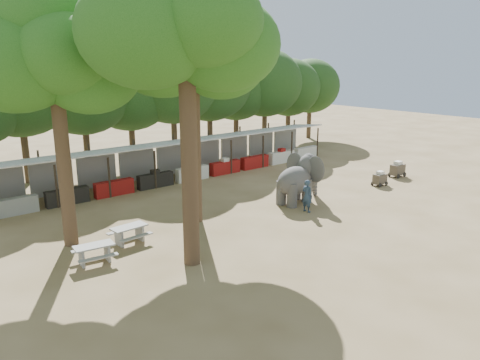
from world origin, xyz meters
TOP-DOWN VIEW (x-y plane):
  - ground at (0.00, 0.00)m, footprint 100.00×100.00m
  - vendor_stalls at (-0.00, 13.84)m, footprint 28.00×2.99m
  - yard_tree_left at (-9.13, 7.19)m, footprint 7.10×6.90m
  - yard_tree_center at (-6.13, 2.19)m, footprint 7.10×6.90m
  - yard_tree_back at (-3.13, 6.19)m, footprint 7.10×6.90m
  - backdrop_trees at (0.00, 19.00)m, footprint 46.46×5.95m
  - elephant at (3.37, 5.02)m, footprint 3.54×2.68m
  - handler at (2.35, 3.45)m, footprint 0.45×0.65m
  - picnic_table_near at (-8.99, 4.49)m, footprint 1.69×1.56m
  - picnic_table_far at (-6.94, 5.53)m, footprint 1.65×1.51m
  - cart_front at (9.92, 4.06)m, footprint 0.98×0.65m
  - cart_back at (12.83, 4.62)m, footprint 1.12×0.74m

SIDE VIEW (x-z plane):
  - ground at x=0.00m, z-range 0.00..0.00m
  - cart_front at x=9.92m, z-range -0.01..0.94m
  - picnic_table_near at x=-8.99m, z-range 0.12..0.88m
  - picnic_table_far at x=-6.94m, z-range 0.12..0.90m
  - cart_back at x=12.83m, z-range -0.01..1.09m
  - handler at x=2.35m, z-range 0.00..1.76m
  - vendor_stalls at x=0.00m, z-range -0.22..2.58m
  - elephant at x=3.37m, z-range 0.00..2.67m
  - backdrop_trees at x=0.00m, z-range 1.35..9.68m
  - yard_tree_left at x=-9.13m, z-range 2.69..13.71m
  - yard_tree_back at x=-3.13m, z-range 2.86..14.22m
  - yard_tree_center at x=-6.13m, z-range 3.19..15.23m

